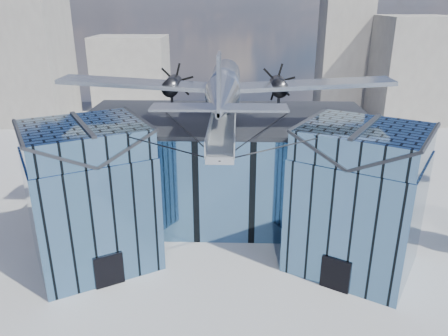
{
  "coord_description": "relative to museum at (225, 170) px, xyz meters",
  "views": [
    {
      "loc": [
        1.04,
        -32.17,
        20.29
      ],
      "look_at": [
        0.0,
        2.0,
        7.2
      ],
      "focal_mm": 35.0,
      "sensor_mm": 36.0,
      "label": 1
    }
  ],
  "objects": [
    {
      "name": "tree_side_w",
      "position": [
        -19.15,
        5.18,
        -1.51
      ],
      "size": [
        4.86,
        4.86,
        5.95
      ],
      "rotation": [
        0.0,
        0.0,
        0.34
      ],
      "color": "#382516",
      "rests_on": "ground"
    },
    {
      "name": "bg_towers",
      "position": [
        1.45,
        44.67,
        4.47
      ],
      "size": [
        77.0,
        24.5,
        26.0
      ],
      "color": "gray",
      "rests_on": "ground"
    },
    {
      "name": "ground_plane",
      "position": [
        -0.0,
        -5.82,
        -5.54
      ],
      "size": [
        120.0,
        120.0,
        0.0
      ],
      "primitive_type": "plane",
      "color": "gray"
    },
    {
      "name": "museum",
      "position": [
        0.0,
        0.0,
        0.0
      ],
      "size": [
        32.88,
        24.5,
        17.6
      ],
      "color": "teal",
      "rests_on": "ground"
    }
  ]
}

